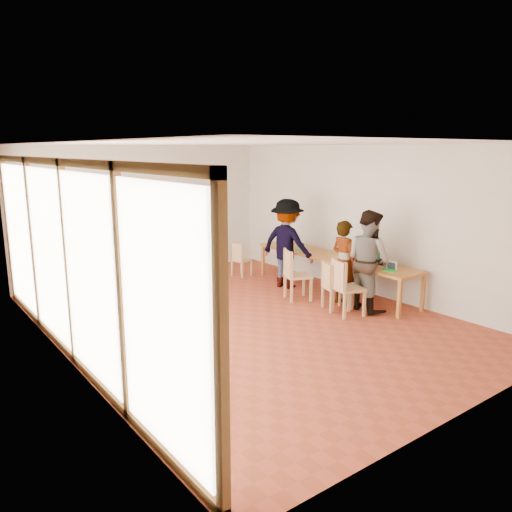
{
  "coord_description": "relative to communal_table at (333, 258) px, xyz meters",
  "views": [
    {
      "loc": [
        -4.83,
        -6.7,
        2.91
      ],
      "look_at": [
        0.24,
        0.05,
        1.1
      ],
      "focal_mm": 35.0,
      "sensor_mm": 36.0,
      "label": 1
    }
  ],
  "objects": [
    {
      "name": "ground",
      "position": [
        -2.5,
        -0.4,
        -0.7
      ],
      "size": [
        8.0,
        8.0,
        0.0
      ],
      "primitive_type": "plane",
      "color": "#9D3D26",
      "rests_on": "ground"
    },
    {
      "name": "wall_back",
      "position": [
        -2.5,
        3.6,
        0.8
      ],
      "size": [
        6.0,
        0.1,
        3.0
      ],
      "primitive_type": "cube",
      "color": "beige",
      "rests_on": "ground"
    },
    {
      "name": "wall_front",
      "position": [
        -2.5,
        -4.4,
        0.8
      ],
      "size": [
        6.0,
        0.1,
        3.0
      ],
      "primitive_type": "cube",
      "color": "beige",
      "rests_on": "ground"
    },
    {
      "name": "wall_right",
      "position": [
        0.5,
        -0.4,
        0.8
      ],
      "size": [
        0.1,
        8.0,
        3.0
      ],
      "primitive_type": "cube",
      "color": "beige",
      "rests_on": "ground"
    },
    {
      "name": "window_wall",
      "position": [
        -5.46,
        -0.4,
        0.8
      ],
      "size": [
        0.1,
        8.0,
        3.0
      ],
      "primitive_type": "cube",
      "color": "white",
      "rests_on": "ground"
    },
    {
      "name": "ceiling",
      "position": [
        -2.5,
        -0.4,
        2.32
      ],
      "size": [
        6.0,
        8.0,
        0.04
      ],
      "primitive_type": "cube",
      "color": "white",
      "rests_on": "wall_back"
    },
    {
      "name": "communal_table",
      "position": [
        0.0,
        0.0,
        0.0
      ],
      "size": [
        0.8,
        4.0,
        0.75
      ],
      "color": "#A86925",
      "rests_on": "ground"
    },
    {
      "name": "side_table",
      "position": [
        -4.53,
        2.14,
        -0.03
      ],
      "size": [
        0.9,
        0.9,
        0.75
      ],
      "rotation": [
        0.0,
        0.0,
        0.39
      ],
      "color": "#A86925",
      "rests_on": "ground"
    },
    {
      "name": "chair_near",
      "position": [
        -0.98,
        -1.22,
        -0.08
      ],
      "size": [
        0.58,
        0.58,
        0.54
      ],
      "rotation": [
        0.0,
        0.0,
        -0.26
      ],
      "color": "tan",
      "rests_on": "ground"
    },
    {
      "name": "chair_mid",
      "position": [
        -0.93,
        -0.87,
        -0.16
      ],
      "size": [
        0.53,
        0.53,
        0.47
      ],
      "rotation": [
        0.0,
        0.0,
        -0.34
      ],
      "color": "tan",
      "rests_on": "ground"
    },
    {
      "name": "chair_far",
      "position": [
        -1.07,
        0.04,
        -0.09
      ],
      "size": [
        0.6,
        0.6,
        0.53
      ],
      "rotation": [
        0.0,
        0.0,
        -0.38
      ],
      "color": "tan",
      "rests_on": "ground"
    },
    {
      "name": "chair_empty",
      "position": [
        -0.87,
        2.16,
        -0.21
      ],
      "size": [
        0.44,
        0.44,
        0.42
      ],
      "rotation": [
        0.0,
        0.0,
        0.2
      ],
      "color": "tan",
      "rests_on": "ground"
    },
    {
      "name": "chair_spare",
      "position": [
        -4.9,
        -0.37,
        -0.08
      ],
      "size": [
        0.63,
        0.63,
        0.54
      ],
      "rotation": [
        0.0,
        0.0,
        2.72
      ],
      "color": "tan",
      "rests_on": "ground"
    },
    {
      "name": "person_near",
      "position": [
        -0.5,
        -0.76,
        0.11
      ],
      "size": [
        0.42,
        0.61,
        1.62
      ],
      "primitive_type": "imported",
      "rotation": [
        0.0,
        0.0,
        1.52
      ],
      "color": "gray",
      "rests_on": "ground"
    },
    {
      "name": "person_mid",
      "position": [
        -0.38,
        -1.24,
        0.22
      ],
      "size": [
        0.82,
        0.99,
        1.85
      ],
      "primitive_type": "imported",
      "rotation": [
        0.0,
        0.0,
        1.43
      ],
      "color": "gray",
      "rests_on": "ground"
    },
    {
      "name": "person_far",
      "position": [
        -0.56,
        0.82,
        0.25
      ],
      "size": [
        1.0,
        1.37,
        1.9
      ],
      "primitive_type": "imported",
      "rotation": [
        0.0,
        0.0,
        1.84
      ],
      "color": "gray",
      "rests_on": "ground"
    },
    {
      "name": "laptop_near",
      "position": [
        -0.1,
        -1.53,
        0.1
      ],
      "size": [
        0.23,
        0.25,
        0.18
      ],
      "rotation": [
        0.0,
        0.0,
        0.25
      ],
      "color": "green",
      "rests_on": "communal_table"
    },
    {
      "name": "laptop_mid",
      "position": [
        -0.11,
        -0.92,
        0.11
      ],
      "size": [
        0.23,
        0.26,
        0.21
      ],
      "rotation": [
        0.0,
        0.0,
        -0.04
      ],
      "color": "green",
      "rests_on": "communal_table"
    },
    {
      "name": "laptop_far",
      "position": [
        -0.07,
        0.91,
        0.1
      ],
      "size": [
        0.23,
        0.24,
        0.18
      ],
      "rotation": [
        0.0,
        0.0,
        -0.22
      ],
      "color": "green",
      "rests_on": "communal_table"
    },
    {
      "name": "yellow_mug",
      "position": [
        0.25,
        -0.33,
        0.1
      ],
      "size": [
        0.15,
        0.15,
        0.11
      ],
      "primitive_type": "imported",
      "rotation": [
        0.0,
        0.0,
        -0.08
      ],
      "color": "gold",
      "rests_on": "communal_table"
    },
    {
      "name": "green_bottle",
      "position": [
        0.15,
        -1.04,
        0.19
      ],
      "size": [
        0.07,
        0.07,
        0.28
      ],
      "primitive_type": "cylinder",
      "color": "#1C703D",
      "rests_on": "communal_table"
    },
    {
      "name": "clear_glass",
      "position": [
        0.28,
        1.38,
        0.09
      ],
      "size": [
        0.07,
        0.07,
        0.09
      ],
      "primitive_type": "cylinder",
      "color": "silver",
      "rests_on": "communal_table"
    },
    {
      "name": "condiment_cup",
      "position": [
        -0.19,
        1.38,
        0.08
      ],
      "size": [
        0.08,
        0.08,
        0.06
      ],
      "primitive_type": "cylinder",
      "color": "white",
      "rests_on": "communal_table"
    },
    {
      "name": "pink_phone",
      "position": [
        -0.05,
        -1.37,
        0.05
      ],
      "size": [
        0.05,
        0.1,
        0.01
      ],
      "primitive_type": "cube",
      "color": "#BE3F73",
      "rests_on": "communal_table"
    },
    {
      "name": "black_pouch",
      "position": [
        0.17,
        -1.07,
        0.09
      ],
      "size": [
        0.16,
        0.26,
        0.09
      ],
      "primitive_type": "cube",
      "color": "black",
      "rests_on": "communal_table"
    }
  ]
}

